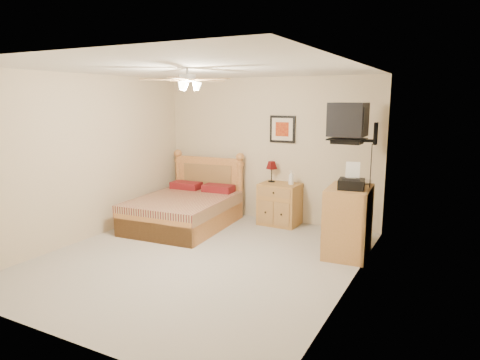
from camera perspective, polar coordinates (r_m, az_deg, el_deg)
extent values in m
plane|color=#A39D93|center=(5.93, -5.38, -10.35)|extent=(4.50, 4.50, 0.00)
cube|color=white|center=(5.54, -5.84, 14.54)|extent=(4.00, 4.50, 0.04)
cube|color=beige|center=(7.56, 3.80, 4.05)|extent=(4.00, 0.04, 2.50)
cube|color=beige|center=(3.95, -23.78, -3.00)|extent=(4.00, 0.04, 2.50)
cube|color=beige|center=(6.89, -19.66, 2.80)|extent=(0.04, 4.50, 2.50)
cube|color=beige|center=(4.82, 14.73, -0.11)|extent=(0.04, 4.50, 2.50)
cube|color=#B17A37|center=(7.37, 5.32, -3.21)|extent=(0.67, 0.51, 0.71)
imported|color=white|center=(7.20, 6.84, 0.31)|extent=(0.12, 0.12, 0.24)
cube|color=black|center=(7.41, 5.69, 6.76)|extent=(0.46, 0.04, 0.46)
cube|color=#A87C37|center=(6.07, 14.22, -5.36)|extent=(0.62, 0.85, 0.95)
imported|color=#B8AB95|center=(6.26, 15.19, -0.33)|extent=(0.26, 0.29, 0.02)
imported|color=tan|center=(6.26, 15.46, -0.14)|extent=(0.23, 0.29, 0.02)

